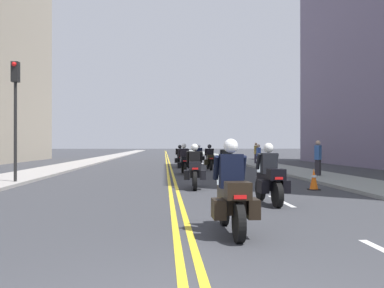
{
  "coord_description": "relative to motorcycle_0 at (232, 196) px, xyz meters",
  "views": [
    {
      "loc": [
        -0.32,
        -3.44,
        1.55
      ],
      "look_at": [
        1.36,
        22.15,
        1.62
      ],
      "focal_mm": 39.38,
      "sensor_mm": 36.0,
      "label": 1
    }
  ],
  "objects": [
    {
      "name": "lane_dashes_white",
      "position": [
        2.05,
        25.22,
        -0.66
      ],
      "size": [
        0.14,
        56.4,
        0.01
      ],
      "color": "silver",
      "rests_on": "ground"
    },
    {
      "name": "sidewalk_right",
      "position": [
        6.29,
        44.22,
        -0.6
      ],
      "size": [
        2.71,
        144.0,
        0.12
      ],
      "primitive_type": "cube",
      "color": "gray",
      "rests_on": "ground"
    },
    {
      "name": "motorcycle_1",
      "position": [
        1.59,
        3.62,
        -0.02
      ],
      "size": [
        0.78,
        2.11,
        1.61
      ],
      "rotation": [
        0.0,
        0.0,
        0.06
      ],
      "color": "black",
      "rests_on": "ground"
    },
    {
      "name": "sidewalk_left",
      "position": [
        -7.98,
        44.22,
        -0.6
      ],
      "size": [
        2.71,
        144.0,
        0.12
      ],
      "primitive_type": "cube",
      "color": "#9B9793",
      "rests_on": "ground"
    },
    {
      "name": "centreline_yellow_outer",
      "position": [
        -0.72,
        44.22,
        -0.66
      ],
      "size": [
        0.12,
        132.0,
        0.01
      ],
      "primitive_type": "cube",
      "color": "yellow",
      "rests_on": "ground"
    },
    {
      "name": "motorcycle_0",
      "position": [
        0.0,
        0.0,
        0.0
      ],
      "size": [
        0.77,
        2.13,
        1.66
      ],
      "rotation": [
        0.0,
        0.0,
        0.02
      ],
      "color": "black",
      "rests_on": "ground"
    },
    {
      "name": "motorcycle_6",
      "position": [
        -0.09,
        22.05,
        -0.03
      ],
      "size": [
        0.77,
        2.22,
        1.57
      ],
      "rotation": [
        0.0,
        0.0,
        0.02
      ],
      "color": "black",
      "rests_on": "ground"
    },
    {
      "name": "motorcycle_3",
      "position": [
        1.64,
        11.52,
        0.0
      ],
      "size": [
        0.77,
        2.3,
        1.62
      ],
      "rotation": [
        0.0,
        0.0,
        0.02
      ],
      "color": "black",
      "rests_on": "ground"
    },
    {
      "name": "traffic_light_near",
      "position": [
        -7.03,
        9.74,
        2.68
      ],
      "size": [
        0.28,
        0.38,
        4.83
      ],
      "color": "black",
      "rests_on": "ground"
    },
    {
      "name": "ground_plane",
      "position": [
        -0.84,
        44.22,
        -0.66
      ],
      "size": [
        264.0,
        264.0,
        0.0
      ],
      "primitive_type": "plane",
      "color": "#36373C"
    },
    {
      "name": "pedestrian_1",
      "position": [
        5.58,
        22.53,
        0.16
      ],
      "size": [
        0.26,
        0.49,
        1.61
      ],
      "rotation": [
        0.0,
        0.0,
        1.68
      ],
      "color": "#26283A",
      "rests_on": "ground"
    },
    {
      "name": "motorcycle_4",
      "position": [
        -0.12,
        15.22,
        -0.01
      ],
      "size": [
        0.77,
        2.16,
        1.64
      ],
      "rotation": [
        0.0,
        0.0,
        0.03
      ],
      "color": "black",
      "rests_on": "ground"
    },
    {
      "name": "building_right_1",
      "position": [
        16.12,
        25.99,
        8.58
      ],
      "size": [
        7.43,
        16.1,
        18.49
      ],
      "color": "slate",
      "rests_on": "ground"
    },
    {
      "name": "motorcycle_7",
      "position": [
        1.61,
        26.33,
        -0.0
      ],
      "size": [
        0.78,
        2.18,
        1.6
      ],
      "rotation": [
        0.0,
        0.0,
        0.06
      ],
      "color": "black",
      "rests_on": "ground"
    },
    {
      "name": "motorcycle_2",
      "position": [
        -0.09,
        7.69,
        -0.01
      ],
      "size": [
        0.78,
        2.31,
        1.6
      ],
      "rotation": [
        0.0,
        0.0,
        -0.05
      ],
      "color": "black",
      "rests_on": "ground"
    },
    {
      "name": "pedestrian_0",
      "position": [
        6.04,
        25.49,
        0.24
      ],
      "size": [
        0.23,
        0.37,
        1.75
      ],
      "rotation": [
        0.0,
        0.0,
        4.74
      ],
      "color": "#2B2636",
      "rests_on": "ground"
    },
    {
      "name": "centreline_yellow_inner",
      "position": [
        -0.96,
        44.22,
        -0.66
      ],
      "size": [
        0.12,
        132.0,
        0.01
      ],
      "primitive_type": "cube",
      "color": "yellow",
      "rests_on": "ground"
    },
    {
      "name": "traffic_cone_0",
      "position": [
        4.0,
        7.01,
        -0.29
      ],
      "size": [
        0.36,
        0.36,
        0.75
      ],
      "color": "black",
      "rests_on": "ground"
    },
    {
      "name": "motorcycle_5",
      "position": [
        1.68,
        19.08,
        -0.02
      ],
      "size": [
        0.77,
        2.18,
        1.6
      ],
      "rotation": [
        0.0,
        0.0,
        0.02
      ],
      "color": "black",
      "rests_on": "ground"
    },
    {
      "name": "pedestrian_2",
      "position": [
        6.08,
        12.2,
        0.25
      ],
      "size": [
        0.4,
        0.42,
        1.77
      ],
      "rotation": [
        0.0,
        0.0,
        0.85
      ],
      "color": "#2B282E",
      "rests_on": "ground"
    }
  ]
}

